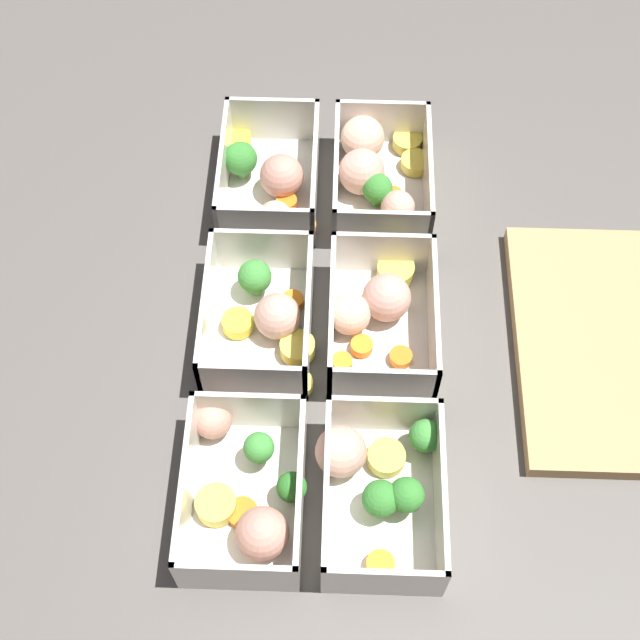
{
  "coord_description": "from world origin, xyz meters",
  "views": [
    {
      "loc": [
        0.47,
        0.02,
        0.79
      ],
      "look_at": [
        0.0,
        0.0,
        0.02
      ],
      "focal_mm": 50.0,
      "sensor_mm": 36.0,
      "label": 1
    }
  ],
  "objects_px": {
    "container_near_left": "(270,178)",
    "container_near_right": "(246,492)",
    "container_far_left": "(376,173)",
    "container_far_center": "(378,313)",
    "container_near_center": "(265,317)",
    "container_far_right": "(377,482)"
  },
  "relations": [
    {
      "from": "container_near_right",
      "to": "container_far_center",
      "type": "height_order",
      "value": "same"
    },
    {
      "from": "container_near_left",
      "to": "container_far_center",
      "type": "bearing_deg",
      "value": 35.02
    },
    {
      "from": "container_near_left",
      "to": "container_near_center",
      "type": "relative_size",
      "value": 1.01
    },
    {
      "from": "container_far_left",
      "to": "container_far_right",
      "type": "xyz_separation_m",
      "value": [
        0.36,
        0.0,
        0.0
      ]
    },
    {
      "from": "container_near_right",
      "to": "container_far_left",
      "type": "relative_size",
      "value": 1.01
    },
    {
      "from": "container_near_right",
      "to": "container_far_center",
      "type": "distance_m",
      "value": 0.23
    },
    {
      "from": "container_near_right",
      "to": "container_near_left",
      "type": "bearing_deg",
      "value": -179.74
    },
    {
      "from": "container_far_center",
      "to": "container_near_right",
      "type": "bearing_deg",
      "value": -31.49
    },
    {
      "from": "container_far_left",
      "to": "container_far_right",
      "type": "height_order",
      "value": "same"
    },
    {
      "from": "container_near_right",
      "to": "container_far_left",
      "type": "bearing_deg",
      "value": 162.8
    },
    {
      "from": "container_near_center",
      "to": "container_far_left",
      "type": "height_order",
      "value": "same"
    },
    {
      "from": "container_near_left",
      "to": "container_near_right",
      "type": "height_order",
      "value": "same"
    },
    {
      "from": "container_far_left",
      "to": "container_near_left",
      "type": "bearing_deg",
      "value": -84.79
    },
    {
      "from": "container_near_center",
      "to": "container_far_right",
      "type": "bearing_deg",
      "value": 33.27
    },
    {
      "from": "container_near_left",
      "to": "container_far_left",
      "type": "distance_m",
      "value": 0.12
    },
    {
      "from": "container_far_center",
      "to": "container_near_left",
      "type": "bearing_deg",
      "value": -144.98
    },
    {
      "from": "container_far_center",
      "to": "container_far_right",
      "type": "bearing_deg",
      "value": -0.27
    },
    {
      "from": "container_near_right",
      "to": "container_far_center",
      "type": "bearing_deg",
      "value": 148.51
    },
    {
      "from": "container_far_center",
      "to": "container_far_right",
      "type": "height_order",
      "value": "same"
    },
    {
      "from": "container_near_center",
      "to": "container_near_right",
      "type": "height_order",
      "value": "same"
    },
    {
      "from": "container_near_right",
      "to": "container_far_left",
      "type": "xyz_separation_m",
      "value": [
        -0.38,
        0.12,
        0.0
      ]
    },
    {
      "from": "container_near_right",
      "to": "container_far_right",
      "type": "bearing_deg",
      "value": 96.17
    }
  ]
}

